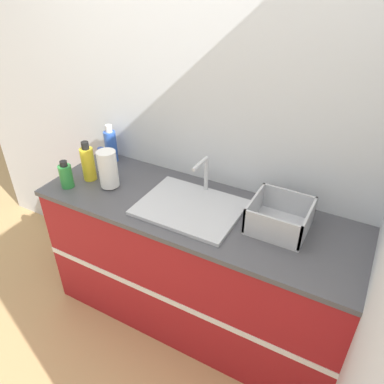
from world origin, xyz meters
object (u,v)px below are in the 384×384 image
(bottle_clear, at_px, (102,160))
(bottle_blue, at_px, (111,145))
(dish_rack, at_px, (279,219))
(bottle_green, at_px, (66,176))
(sink, at_px, (190,206))
(paper_towel_roll, at_px, (108,169))
(bottle_yellow, at_px, (88,163))

(bottle_clear, height_order, bottle_blue, bottle_blue)
(dish_rack, distance_m, bottle_clear, 1.19)
(dish_rack, relative_size, bottle_green, 1.69)
(bottle_green, xyz_separation_m, bottle_blue, (0.03, 0.39, 0.04))
(sink, bearing_deg, bottle_blue, 162.22)
(bottle_green, distance_m, bottle_blue, 0.40)
(bottle_blue, bearing_deg, dish_rack, -7.76)
(sink, xyz_separation_m, paper_towel_roll, (-0.54, -0.04, 0.10))
(bottle_green, bearing_deg, paper_towel_roll, 28.22)
(bottle_clear, height_order, bottle_yellow, bottle_yellow)
(bottle_yellow, height_order, bottle_blue, bottle_blue)
(bottle_yellow, height_order, bottle_green, bottle_yellow)
(bottle_clear, relative_size, bottle_blue, 0.62)
(dish_rack, relative_size, bottle_yellow, 1.15)
(sink, distance_m, bottle_yellow, 0.71)
(dish_rack, distance_m, bottle_blue, 1.23)
(sink, xyz_separation_m, bottle_blue, (-0.74, 0.24, 0.10))
(paper_towel_roll, xyz_separation_m, dish_rack, (1.02, 0.11, -0.07))
(dish_rack, bearing_deg, sink, -171.70)
(bottle_blue, bearing_deg, sink, -17.78)
(bottle_yellow, xyz_separation_m, bottle_blue, (-0.03, 0.26, 0.00))
(dish_rack, bearing_deg, paper_towel_roll, -174.05)
(sink, xyz_separation_m, bottle_clear, (-0.71, 0.10, 0.05))
(bottle_green, bearing_deg, bottle_clear, 77.95)
(bottle_green, bearing_deg, bottle_yellow, 66.73)
(sink, xyz_separation_m, dish_rack, (0.48, 0.07, 0.04))
(paper_towel_roll, distance_m, bottle_blue, 0.34)
(dish_rack, height_order, bottle_blue, bottle_blue)
(sink, height_order, dish_rack, sink)
(sink, height_order, bottle_green, sink)
(bottle_yellow, bearing_deg, sink, 1.81)
(dish_rack, xyz_separation_m, bottle_blue, (-1.22, 0.17, 0.06))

